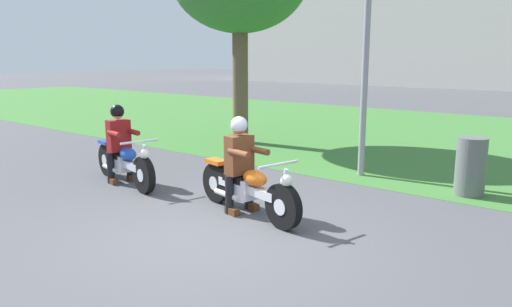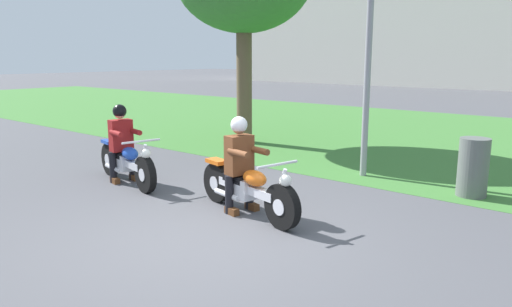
# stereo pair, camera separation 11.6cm
# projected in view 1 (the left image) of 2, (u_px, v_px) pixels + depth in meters

# --- Properties ---
(ground) EXTENTS (120.00, 120.00, 0.00)m
(ground) POSITION_uv_depth(u_px,v_px,m) (210.00, 238.00, 5.97)
(ground) COLOR #4C4C51
(grass_verge) EXTENTS (60.00, 12.00, 0.01)m
(grass_verge) POSITION_uv_depth(u_px,v_px,m) (453.00, 139.00, 13.15)
(grass_verge) COLOR #3D7533
(grass_verge) RESTS_ON ground
(motorcycle_lead) EXTENTS (2.12, 0.77, 0.86)m
(motorcycle_lead) POSITION_uv_depth(u_px,v_px,m) (247.00, 189.00, 6.79)
(motorcycle_lead) COLOR black
(motorcycle_lead) RESTS_ON ground
(rider_lead) EXTENTS (0.61, 0.54, 1.38)m
(rider_lead) POSITION_uv_depth(u_px,v_px,m) (240.00, 157.00, 6.84)
(rider_lead) COLOR black
(rider_lead) RESTS_ON ground
(motorcycle_follow) EXTENTS (2.12, 0.77, 0.86)m
(motorcycle_follow) POSITION_uv_depth(u_px,v_px,m) (124.00, 163.00, 8.44)
(motorcycle_follow) COLOR black
(motorcycle_follow) RESTS_ON ground
(rider_follow) EXTENTS (0.61, 0.54, 1.38)m
(rider_follow) POSITION_uv_depth(u_px,v_px,m) (119.00, 137.00, 8.49)
(rider_follow) COLOR black
(rider_follow) RESTS_ON ground
(trash_can) EXTENTS (0.47, 0.47, 0.94)m
(trash_can) POSITION_uv_depth(u_px,v_px,m) (471.00, 167.00, 7.73)
(trash_can) COLOR #595E5B
(trash_can) RESTS_ON ground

